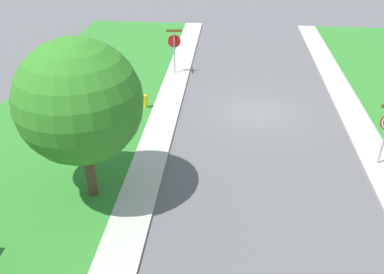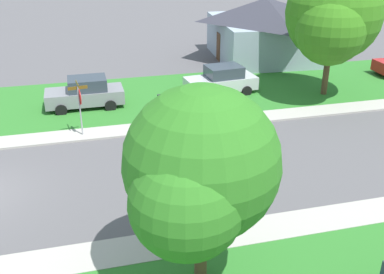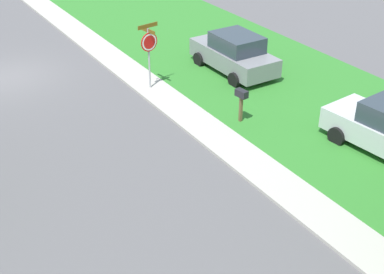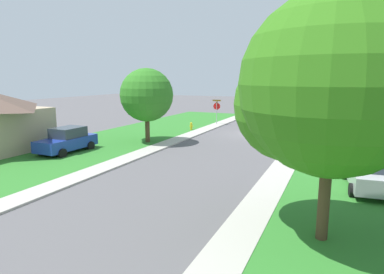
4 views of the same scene
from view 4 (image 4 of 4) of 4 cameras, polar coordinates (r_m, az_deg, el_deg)
ground_plane at (r=30.78m, az=9.81°, el=0.45°), size 120.00×120.00×0.00m
sidewalk_east at (r=21.83m, az=-10.42°, el=-3.42°), size 1.40×56.00×0.10m
lawn_east at (r=24.75m, az=-19.45°, el=-2.25°), size 8.00×56.00×0.08m
sidewalk_west at (r=18.36m, az=14.73°, el=-6.18°), size 1.40×56.00×0.10m
lawn_west at (r=18.27m, az=29.53°, el=-7.31°), size 8.00×56.00×0.08m
stop_sign_near_corner at (r=36.44m, az=4.28°, el=5.05°), size 0.91×0.91×2.77m
stop_sign_far_corner at (r=25.46m, az=17.64°, el=2.40°), size 0.91×0.91×2.77m
car_silver_kerbside_mid at (r=17.22m, az=28.46°, el=-5.33°), size 2.36×4.46×1.76m
car_grey_behind_trees at (r=25.16m, az=26.36°, el=-0.60°), size 2.06×4.31×1.76m
car_blue_far_down_street at (r=24.34m, az=-20.74°, el=-0.53°), size 2.05×4.30×1.76m
tree_sidewalk_far at (r=26.36m, az=-8.08°, el=6.91°), size 4.45×4.14×5.87m
tree_across_left at (r=10.83m, az=21.36°, el=7.47°), size 5.90×5.49×7.65m
fire_hydrant at (r=32.43m, az=-0.13°, el=1.87°), size 0.38×0.22×0.83m
mailbox at (r=21.30m, az=19.94°, el=-1.56°), size 0.30×0.51×1.31m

